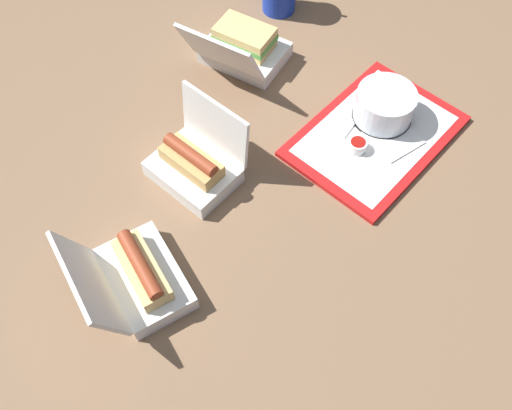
{
  "coord_description": "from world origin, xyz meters",
  "views": [
    {
      "loc": [
        -0.55,
        -0.28,
        0.98
      ],
      "look_at": [
        -0.05,
        0.03,
        0.05
      ],
      "focal_mm": 40.0,
      "sensor_mm": 36.0,
      "label": 1
    }
  ],
  "objects_px": {
    "clamshell_hotdog_center": "(195,163)",
    "clamshell_hotdog_back": "(138,277)",
    "cake_container": "(384,107)",
    "food_tray": "(375,136)",
    "ketchup_cup": "(357,145)",
    "plastic_fork": "(354,121)",
    "clamshell_sandwich_right": "(242,48)"
  },
  "relations": [
    {
      "from": "clamshell_hotdog_back",
      "to": "ketchup_cup",
      "type": "bearing_deg",
      "value": -22.14
    },
    {
      "from": "ketchup_cup",
      "to": "clamshell_sandwich_right",
      "type": "bearing_deg",
      "value": 73.66
    },
    {
      "from": "ketchup_cup",
      "to": "clamshell_hotdog_center",
      "type": "xyz_separation_m",
      "value": [
        -0.23,
        0.26,
        0.01
      ]
    },
    {
      "from": "clamshell_hotdog_center",
      "to": "clamshell_hotdog_back",
      "type": "relative_size",
      "value": 0.78
    },
    {
      "from": "plastic_fork",
      "to": "clamshell_hotdog_back",
      "type": "xyz_separation_m",
      "value": [
        -0.56,
        0.16,
        0.02
      ]
    },
    {
      "from": "clamshell_sandwich_right",
      "to": "food_tray",
      "type": "bearing_deg",
      "value": -96.95
    },
    {
      "from": "cake_container",
      "to": "clamshell_hotdog_back",
      "type": "relative_size",
      "value": 0.53
    },
    {
      "from": "food_tray",
      "to": "cake_container",
      "type": "xyz_separation_m",
      "value": [
        0.05,
        0.01,
        0.04
      ]
    },
    {
      "from": "cake_container",
      "to": "food_tray",
      "type": "bearing_deg",
      "value": -169.29
    },
    {
      "from": "plastic_fork",
      "to": "cake_container",
      "type": "bearing_deg",
      "value": -44.22
    },
    {
      "from": "food_tray",
      "to": "clamshell_hotdog_center",
      "type": "relative_size",
      "value": 2.12
    },
    {
      "from": "plastic_fork",
      "to": "clamshell_sandwich_right",
      "type": "distance_m",
      "value": 0.32
    },
    {
      "from": "cake_container",
      "to": "clamshell_sandwich_right",
      "type": "height_order",
      "value": "clamshell_sandwich_right"
    },
    {
      "from": "clamshell_sandwich_right",
      "to": "plastic_fork",
      "type": "bearing_deg",
      "value": -97.28
    },
    {
      "from": "ketchup_cup",
      "to": "clamshell_hotdog_center",
      "type": "distance_m",
      "value": 0.35
    },
    {
      "from": "ketchup_cup",
      "to": "clamshell_sandwich_right",
      "type": "height_order",
      "value": "clamshell_sandwich_right"
    },
    {
      "from": "plastic_fork",
      "to": "food_tray",
      "type": "bearing_deg",
      "value": -93.25
    },
    {
      "from": "plastic_fork",
      "to": "clamshell_sandwich_right",
      "type": "bearing_deg",
      "value": 84.59
    },
    {
      "from": "ketchup_cup",
      "to": "plastic_fork",
      "type": "distance_m",
      "value": 0.08
    },
    {
      "from": "food_tray",
      "to": "ketchup_cup",
      "type": "distance_m",
      "value": 0.06
    },
    {
      "from": "cake_container",
      "to": "ketchup_cup",
      "type": "height_order",
      "value": "cake_container"
    },
    {
      "from": "clamshell_sandwich_right",
      "to": "clamshell_hotdog_back",
      "type": "distance_m",
      "value": 0.62
    },
    {
      "from": "clamshell_hotdog_center",
      "to": "clamshell_hotdog_back",
      "type": "height_order",
      "value": "clamshell_hotdog_center"
    },
    {
      "from": "clamshell_hotdog_center",
      "to": "clamshell_hotdog_back",
      "type": "bearing_deg",
      "value": -167.67
    },
    {
      "from": "food_tray",
      "to": "clamshell_hotdog_center",
      "type": "distance_m",
      "value": 0.4
    },
    {
      "from": "clamshell_sandwich_right",
      "to": "clamshell_hotdog_back",
      "type": "height_order",
      "value": "clamshell_sandwich_right"
    },
    {
      "from": "clamshell_hotdog_center",
      "to": "clamshell_hotdog_back",
      "type": "xyz_separation_m",
      "value": [
        -0.26,
        -0.06,
        -0.0
      ]
    },
    {
      "from": "food_tray",
      "to": "clamshell_sandwich_right",
      "type": "relative_size",
      "value": 1.96
    },
    {
      "from": "cake_container",
      "to": "clamshell_sandwich_right",
      "type": "bearing_deg",
      "value": 90.64
    },
    {
      "from": "ketchup_cup",
      "to": "clamshell_hotdog_back",
      "type": "relative_size",
      "value": 0.16
    },
    {
      "from": "ketchup_cup",
      "to": "clamshell_hotdog_center",
      "type": "height_order",
      "value": "clamshell_hotdog_center"
    },
    {
      "from": "cake_container",
      "to": "clamshell_hotdog_center",
      "type": "height_order",
      "value": "clamshell_hotdog_center"
    }
  ]
}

